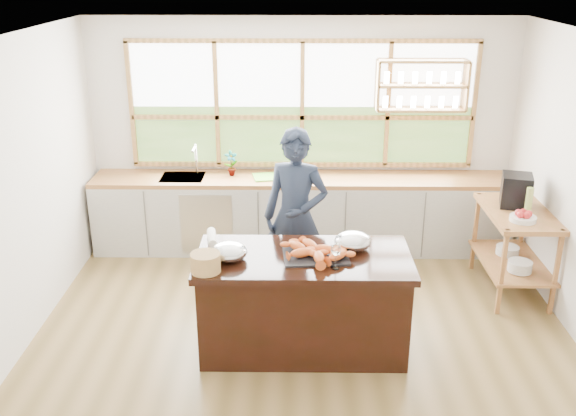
{
  "coord_description": "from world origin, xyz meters",
  "views": [
    {
      "loc": [
        -0.08,
        -5.18,
        3.27
      ],
      "look_at": [
        -0.14,
        0.15,
        1.21
      ],
      "focal_mm": 40.0,
      "sensor_mm": 36.0,
      "label": 1
    }
  ],
  "objects_px": {
    "cook": "(296,217)",
    "espresso_machine": "(516,191)",
    "island": "(303,302)",
    "wicker_basket": "(206,263)"
  },
  "relations": [
    {
      "from": "cook",
      "to": "espresso_machine",
      "type": "relative_size",
      "value": 5.36
    },
    {
      "from": "island",
      "to": "espresso_machine",
      "type": "xyz_separation_m",
      "value": [
        2.19,
        1.24,
        0.61
      ]
    },
    {
      "from": "island",
      "to": "wicker_basket",
      "type": "bearing_deg",
      "value": -159.35
    },
    {
      "from": "espresso_machine",
      "to": "wicker_basket",
      "type": "height_order",
      "value": "espresso_machine"
    },
    {
      "from": "wicker_basket",
      "to": "espresso_machine",
      "type": "bearing_deg",
      "value": 27.21
    },
    {
      "from": "island",
      "to": "cook",
      "type": "distance_m",
      "value": 1.01
    },
    {
      "from": "island",
      "to": "espresso_machine",
      "type": "bearing_deg",
      "value": 29.45
    },
    {
      "from": "island",
      "to": "espresso_machine",
      "type": "distance_m",
      "value": 2.59
    },
    {
      "from": "island",
      "to": "cook",
      "type": "bearing_deg",
      "value": 94.44
    },
    {
      "from": "cook",
      "to": "wicker_basket",
      "type": "relative_size",
      "value": 7.23
    }
  ]
}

